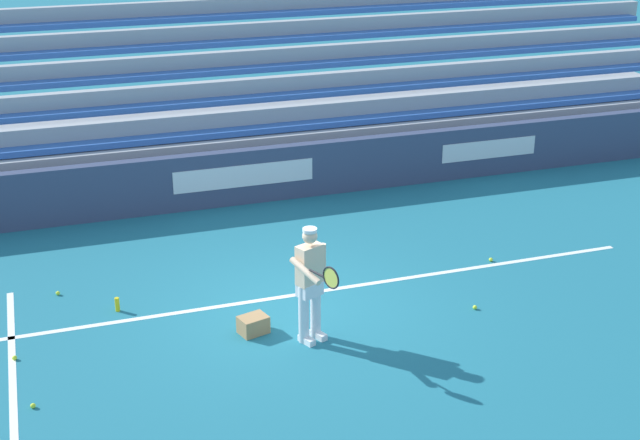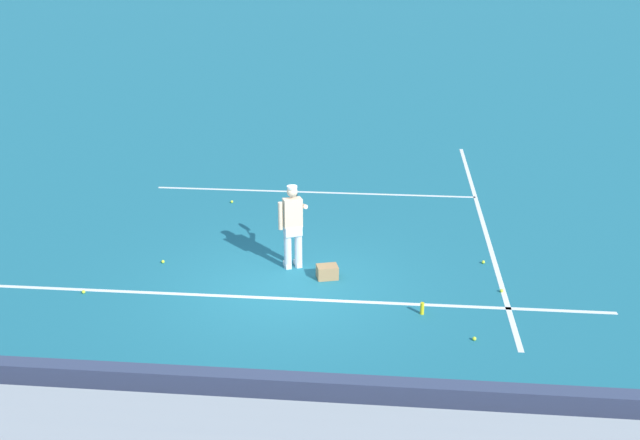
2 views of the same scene
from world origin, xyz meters
The scene contains 14 objects.
ground_plane centered at (0.00, 0.00, 0.00)m, with size 160.00×160.00×0.00m, color #1E6B7F.
court_baseline_white centered at (0.00, -0.50, 0.00)m, with size 12.00×0.10×0.01m, color white.
court_sideline_white centered at (4.11, 4.00, 0.00)m, with size 0.10×12.00×0.01m, color white.
court_service_line_white centered at (0.00, 5.50, 0.00)m, with size 8.22×0.10×0.01m, color white.
back_wall_sponsor_board centered at (-0.01, -4.70, 0.55)m, with size 25.07×0.25×1.10m.
tennis_player centered at (0.05, 0.91, 0.89)m, with size 0.57×1.08×1.71m.
ball_box_cardboard centered at (0.78, 0.45, 0.13)m, with size 0.40×0.30×0.26m, color #A87F51.
tennis_ball_midcourt centered at (3.87, 1.42, 0.03)m, with size 0.07×0.07×0.07m, color #CCE533.
tennis_ball_far_left centered at (3.40, -1.69, 0.03)m, with size 0.07×0.07×0.07m, color #CCE533.
tennis_ball_toward_net centered at (-3.68, -0.64, 0.03)m, with size 0.07×0.07×0.07m, color #CCE533.
tennis_ball_near_player centered at (-2.60, 0.83, 0.03)m, with size 0.07×0.07×0.07m, color #CCE533.
tennis_ball_far_right centered at (-1.95, 4.50, 0.03)m, with size 0.07×0.07×0.07m, color #CCE533.
tennis_ball_stray_back centered at (4.07, 0.14, 0.03)m, with size 0.07×0.07×0.07m, color #CCE533.
water_bottle centered at (2.56, -0.85, 0.11)m, with size 0.07×0.07×0.22m, color yellow.
Camera 2 is at (1.89, -12.64, 6.29)m, focal length 42.00 mm.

